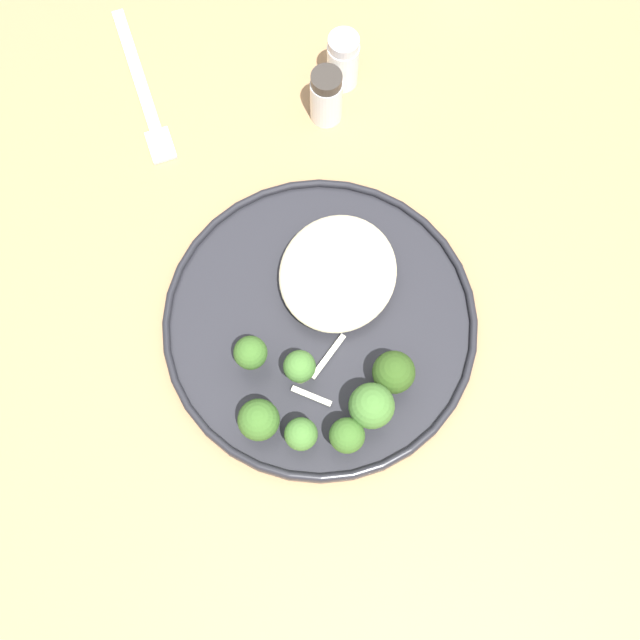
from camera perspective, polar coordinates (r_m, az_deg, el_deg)
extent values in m
plane|color=#665B51|center=(1.49, -0.16, -11.12)|extent=(6.00, 6.00, 0.00)
cube|color=#9E754C|center=(0.78, -0.30, -5.12)|extent=(1.40, 1.00, 0.04)
cylinder|color=#232328|center=(0.77, 0.00, -0.34)|extent=(0.29, 0.29, 0.01)
torus|color=black|center=(0.76, 0.00, -0.15)|extent=(0.29, 0.29, 0.01)
ellipsoid|color=beige|center=(0.77, 1.23, 3.24)|extent=(0.12, 0.11, 0.03)
cylinder|color=#DBB77A|center=(0.76, 3.04, 1.45)|extent=(0.03, 0.03, 0.02)
cylinder|color=#8E774F|center=(0.76, 3.07, 1.65)|extent=(0.03, 0.03, 0.00)
cylinder|color=beige|center=(0.77, 0.31, 3.72)|extent=(0.03, 0.03, 0.02)
cylinder|color=#988766|center=(0.77, 0.32, 3.95)|extent=(0.03, 0.03, 0.00)
cylinder|color=#DBB77A|center=(0.76, -0.20, 0.57)|extent=(0.02, 0.02, 0.01)
cylinder|color=#8E774F|center=(0.75, -0.20, 0.77)|extent=(0.02, 0.02, 0.00)
cylinder|color=#DBB77A|center=(0.77, -1.50, 2.00)|extent=(0.03, 0.03, 0.01)
cylinder|color=#8E774F|center=(0.76, -1.51, 2.19)|extent=(0.03, 0.03, 0.00)
cylinder|color=beige|center=(0.79, 0.69, 5.83)|extent=(0.03, 0.03, 0.01)
cylinder|color=#988766|center=(0.78, 0.69, 6.00)|extent=(0.03, 0.03, 0.00)
cylinder|color=#E5C689|center=(0.77, 2.01, 3.24)|extent=(0.03, 0.03, 0.01)
cylinder|color=#958159|center=(0.77, 2.02, 3.40)|extent=(0.03, 0.03, 0.00)
cylinder|color=#89A356|center=(0.74, -1.37, -3.62)|extent=(0.02, 0.02, 0.02)
sphere|color=#42702D|center=(0.72, -1.41, -3.19)|extent=(0.03, 0.03, 0.03)
cylinder|color=#89A356|center=(0.75, 4.91, -4.03)|extent=(0.02, 0.02, 0.02)
sphere|color=#2D4C19|center=(0.72, 5.06, -3.58)|extent=(0.04, 0.04, 0.04)
cylinder|color=#89A356|center=(0.75, -4.76, -2.99)|extent=(0.02, 0.02, 0.02)
sphere|color=#386023|center=(0.72, -4.90, -2.52)|extent=(0.03, 0.03, 0.03)
cylinder|color=#7A994C|center=(0.73, 1.80, -8.22)|extent=(0.01, 0.01, 0.02)
sphere|color=#386023|center=(0.71, 1.86, -7.90)|extent=(0.03, 0.03, 0.03)
cylinder|color=#89A356|center=(0.74, -4.09, -7.16)|extent=(0.02, 0.02, 0.02)
sphere|color=#386023|center=(0.71, -4.22, -6.82)|extent=(0.04, 0.04, 0.04)
cylinder|color=#89A356|center=(0.73, -1.27, -8.09)|extent=(0.02, 0.02, 0.02)
sphere|color=#42702D|center=(0.71, -1.31, -7.81)|extent=(0.03, 0.03, 0.03)
cylinder|color=#89A356|center=(0.73, 3.42, -6.33)|extent=(0.02, 0.02, 0.03)
sphere|color=#42702D|center=(0.71, 3.55, -5.88)|extent=(0.04, 0.04, 0.04)
cube|color=silver|center=(0.74, -0.34, -5.33)|extent=(0.01, 0.04, 0.00)
cube|color=silver|center=(0.75, 0.44, -2.46)|extent=(0.05, 0.02, 0.00)
cube|color=silver|center=(0.92, -12.45, 16.38)|extent=(0.12, 0.11, 0.00)
cube|color=silver|center=(0.86, -10.83, 11.65)|extent=(0.04, 0.04, 0.00)
cylinder|color=white|center=(0.87, 1.57, 17.09)|extent=(0.03, 0.03, 0.05)
cylinder|color=silver|center=(0.84, 1.63, 18.39)|extent=(0.03, 0.03, 0.01)
cylinder|color=white|center=(0.85, 0.43, 14.83)|extent=(0.03, 0.03, 0.05)
cylinder|color=#332D28|center=(0.82, 0.44, 16.09)|extent=(0.03, 0.03, 0.01)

